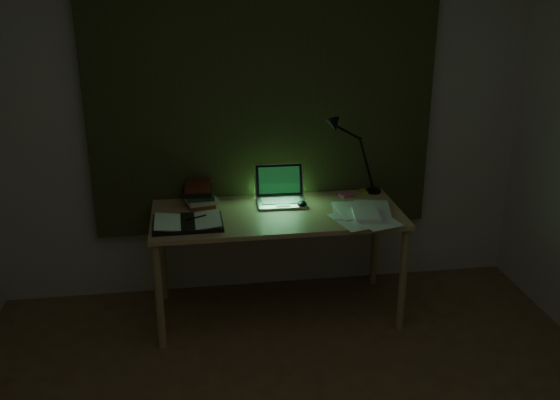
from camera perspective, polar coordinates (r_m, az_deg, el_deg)
The scene contains 11 objects.
wall_back at distance 4.03m, azimuth -1.60°, elevation 8.35°, with size 3.50×0.00×2.50m, color beige.
curtain at distance 3.95m, azimuth -1.56°, elevation 11.06°, with size 2.20×0.06×2.00m, color #2E351A.
desk at distance 3.94m, azimuth -0.26°, elevation -5.84°, with size 1.52×0.67×0.69m, color tan, non-canonical shape.
laptop at distance 3.90m, azimuth 0.17°, elevation 1.16°, with size 0.31×0.35×0.22m, color silver, non-canonical shape.
open_textbook at distance 3.65m, azimuth -8.43°, elevation -2.03°, with size 0.40×0.29×0.03m, color white, non-canonical shape.
book_stack at distance 3.94m, azimuth -7.41°, elevation 0.56°, with size 0.18×0.22×0.14m, color white, non-canonical shape.
loose_papers at distance 3.78m, azimuth 7.05°, elevation -1.29°, with size 0.34×0.36×0.02m, color white, non-canonical shape.
mouse at distance 3.89m, azimuth 2.01°, elevation -0.36°, with size 0.06×0.09×0.03m, color black.
sticky_yellow at distance 4.18m, azimuth 7.81°, elevation 0.80°, with size 0.07×0.07×0.01m, color #C6D22C.
sticky_pink at distance 4.10m, azimuth 5.98°, elevation 0.48°, with size 0.07×0.07×0.01m, color #E25893.
desk_lamp at distance 4.11m, azimuth 8.72°, elevation 4.14°, with size 0.35×0.27×0.52m, color black, non-canonical shape.
Camera 1 is at (-0.47, -1.91, 2.09)m, focal length 40.00 mm.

